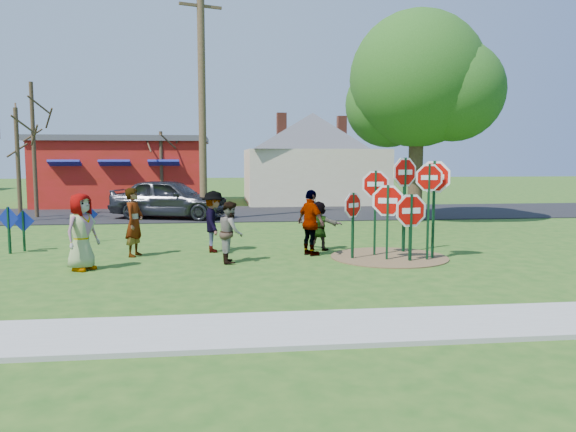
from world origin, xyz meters
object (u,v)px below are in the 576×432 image
at_px(person_b, 134,222).
at_px(leafy_tree, 421,87).
at_px(stop_sign_a, 388,206).
at_px(stop_sign_d, 405,181).
at_px(person_a, 82,232).
at_px(utility_pole, 202,94).
at_px(stop_sign_c, 429,189).
at_px(stop_sign_b, 375,191).
at_px(suv, 170,198).

relative_size(person_b, leafy_tree, 0.22).
relative_size(stop_sign_a, stop_sign_d, 0.75).
xyz_separation_m(person_a, leafy_tree, (11.76, 9.11, 4.75)).
bearing_deg(person_a, stop_sign_a, -53.94).
distance_m(person_b, utility_pole, 9.79).
distance_m(stop_sign_d, person_b, 7.70).
bearing_deg(stop_sign_c, stop_sign_d, 106.18).
distance_m(person_b, leafy_tree, 13.84).
bearing_deg(stop_sign_b, stop_sign_d, 31.37).
height_order(stop_sign_c, utility_pole, utility_pole).
bearing_deg(stop_sign_b, suv, 129.74).
bearing_deg(stop_sign_b, person_a, -164.60).
xyz_separation_m(stop_sign_b, person_a, (-7.61, -1.07, -0.87)).
height_order(person_b, suv, person_b).
relative_size(stop_sign_b, utility_pole, 0.25).
height_order(stop_sign_a, suv, stop_sign_a).
distance_m(stop_sign_c, leafy_tree, 10.10).
bearing_deg(suv, stop_sign_d, -125.77).
relative_size(stop_sign_b, leafy_tree, 0.28).
xyz_separation_m(stop_sign_c, leafy_tree, (2.94, 8.89, 3.78)).
bearing_deg(suv, person_a, -168.70).
bearing_deg(stop_sign_c, person_b, 174.70).
distance_m(stop_sign_c, stop_sign_d, 1.32).
relative_size(stop_sign_c, stop_sign_d, 0.94).
bearing_deg(person_b, stop_sign_a, -85.03).
relative_size(stop_sign_a, suv, 0.42).
height_order(stop_sign_c, stop_sign_d, stop_sign_d).
distance_m(stop_sign_b, suv, 12.16).
relative_size(stop_sign_b, person_b, 1.32).
height_order(suv, leafy_tree, leafy_tree).
relative_size(stop_sign_b, suv, 0.49).
bearing_deg(stop_sign_d, suv, 104.92).
bearing_deg(leafy_tree, person_b, -145.95).
bearing_deg(stop_sign_d, stop_sign_a, -148.80).
bearing_deg(person_b, utility_pole, 6.03).
relative_size(suv, leafy_tree, 0.59).
distance_m(stop_sign_a, utility_pole, 11.91).
distance_m(person_a, person_b, 2.07).
height_order(stop_sign_a, stop_sign_b, stop_sign_b).
distance_m(stop_sign_d, person_a, 8.79).
relative_size(stop_sign_d, person_b, 1.52).
height_order(stop_sign_b, stop_sign_c, stop_sign_c).
distance_m(stop_sign_a, leafy_tree, 10.49).
xyz_separation_m(stop_sign_b, utility_pole, (-4.97, 9.31, 3.60)).
relative_size(person_b, suv, 0.37).
height_order(stop_sign_a, person_b, stop_sign_a).
distance_m(utility_pole, leafy_tree, 9.22).
xyz_separation_m(stop_sign_a, person_b, (-6.78, 1.44, -0.50)).
bearing_deg(stop_sign_d, person_b, 155.27).
xyz_separation_m(person_a, suv, (1.11, 11.32, -0.02)).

